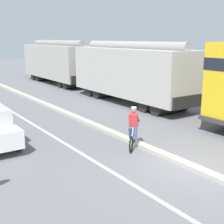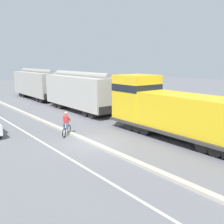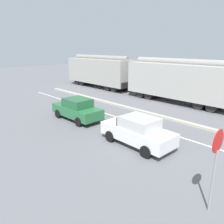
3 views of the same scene
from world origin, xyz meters
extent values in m
plane|color=slate|center=(0.00, 0.00, 0.00)|extent=(120.00, 120.00, 0.00)
cube|color=#B2AD9E|center=(0.00, 6.00, 0.08)|extent=(0.36, 36.00, 0.16)
cube|color=silver|center=(-2.40, 6.00, 0.00)|extent=(0.14, 36.00, 0.01)
cube|color=gold|center=(5.23, -3.73, 1.90)|extent=(2.70, 9.86, 2.40)
cube|color=gold|center=(5.23, 1.27, 2.45)|extent=(2.80, 2.80, 3.50)
cube|color=black|center=(5.23, 1.27, 3.24)|extent=(2.83, 2.83, 0.56)
cube|color=#383533|center=(5.23, -3.13, 0.70)|extent=(3.10, 11.60, 0.20)
cylinder|color=#4C4947|center=(5.23, -3.13, 0.55)|extent=(1.10, 3.00, 1.10)
cylinder|color=black|center=(5.23, 0.86, 0.50)|extent=(2.40, 1.00, 1.00)
cylinder|color=black|center=(5.23, 0.06, 0.50)|extent=(2.40, 1.00, 1.00)
cylinder|color=black|center=(5.23, -0.74, 0.50)|extent=(2.40, 1.00, 1.00)
cylinder|color=black|center=(5.23, -5.52, 0.50)|extent=(2.40, 1.00, 1.00)
cube|color=#ADAAA3|center=(5.23, 9.87, 2.15)|extent=(2.90, 10.40, 3.10)
cylinder|color=gray|center=(5.23, 9.87, 3.88)|extent=(0.60, 9.88, 0.60)
cube|color=black|center=(5.23, 15.12, 0.95)|extent=(2.61, 0.10, 0.70)
cube|color=black|center=(5.23, 4.62, 0.95)|extent=(2.61, 0.10, 0.70)
cylinder|color=black|center=(5.23, 13.64, 0.45)|extent=(2.46, 0.90, 0.90)
cylinder|color=black|center=(5.23, 12.54, 0.45)|extent=(2.46, 0.90, 0.90)
cylinder|color=black|center=(5.23, 7.19, 0.45)|extent=(2.46, 0.90, 0.90)
cylinder|color=black|center=(5.23, 6.09, 0.45)|extent=(2.46, 0.90, 0.90)
cube|color=#A19E96|center=(5.23, 21.47, 2.15)|extent=(2.90, 10.40, 3.10)
cylinder|color=gray|center=(5.23, 21.47, 3.88)|extent=(0.60, 9.88, 0.60)
cube|color=black|center=(5.23, 26.72, 0.95)|extent=(2.61, 0.10, 0.70)
cube|color=black|center=(5.23, 16.22, 0.95)|extent=(2.61, 0.10, 0.70)
cylinder|color=black|center=(5.23, 25.24, 0.45)|extent=(2.46, 0.90, 0.90)
cylinder|color=black|center=(5.23, 24.14, 0.45)|extent=(2.46, 0.90, 0.90)
cylinder|color=black|center=(5.23, 18.79, 0.45)|extent=(2.46, 0.90, 0.90)
cylinder|color=black|center=(5.23, 17.69, 0.45)|extent=(2.46, 0.90, 0.90)
torus|color=black|center=(0.04, 2.94, 0.33)|extent=(0.53, 0.49, 0.66)
torus|color=black|center=(-0.74, 2.24, 0.33)|extent=(0.53, 0.49, 0.66)
cylinder|color=silver|center=(-0.35, 2.59, 0.63)|extent=(0.62, 0.57, 0.05)
cylinder|color=silver|center=(-0.28, 2.66, 0.45)|extent=(0.39, 0.36, 0.36)
cylinder|color=silver|center=(-0.51, 2.44, 0.78)|extent=(0.04, 0.04, 0.30)
cylinder|color=silver|center=(-0.02, 2.89, 0.88)|extent=(0.35, 0.38, 0.04)
cylinder|color=#38476B|center=(-0.51, 2.58, 0.68)|extent=(0.32, 0.31, 0.52)
cylinder|color=#38476B|center=(-0.37, 2.43, 0.68)|extent=(0.29, 0.28, 0.52)
cube|color=red|center=(-0.39, 2.55, 1.20)|extent=(0.47, 0.47, 0.57)
sphere|color=#9E7051|center=(-0.34, 2.60, 1.59)|extent=(0.22, 0.22, 0.22)
cylinder|color=white|center=(-0.34, 2.60, 1.69)|extent=(0.22, 0.22, 0.05)
cylinder|color=red|center=(-0.35, 2.81, 1.20)|extent=(0.40, 0.38, 0.36)
cylinder|color=red|center=(-0.13, 2.57, 1.20)|extent=(0.40, 0.38, 0.36)
camera|label=1|loc=(-7.94, -6.83, 4.39)|focal=50.00mm
camera|label=2|loc=(-8.93, -13.75, 5.31)|focal=42.00mm
camera|label=3|loc=(-13.77, -0.82, 5.22)|focal=35.00mm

